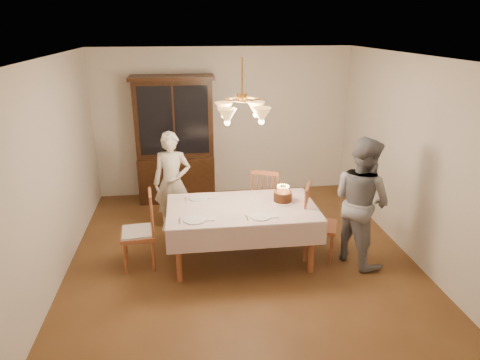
{
  "coord_description": "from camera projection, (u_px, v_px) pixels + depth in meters",
  "views": [
    {
      "loc": [
        -0.67,
        -4.96,
        2.96
      ],
      "look_at": [
        0.0,
        0.2,
        1.05
      ],
      "focal_mm": 32.0,
      "sensor_mm": 36.0,
      "label": 1
    }
  ],
  "objects": [
    {
      "name": "place_setting_near_left",
      "position": [
        196.0,
        220.0,
        5.08
      ],
      "size": [
        0.42,
        0.27,
        0.02
      ],
      "color": "white",
      "rests_on": "dining_table"
    },
    {
      "name": "ground",
      "position": [
        242.0,
        259.0,
        5.72
      ],
      "size": [
        5.0,
        5.0,
        0.0
      ],
      "primitive_type": "plane",
      "color": "#543218",
      "rests_on": "ground"
    },
    {
      "name": "chandelier",
      "position": [
        242.0,
        112.0,
        5.03
      ],
      "size": [
        0.62,
        0.62,
        0.73
      ],
      "color": "#BF8C3F",
      "rests_on": "ground"
    },
    {
      "name": "chair_left_end",
      "position": [
        138.0,
        234.0,
        5.41
      ],
      "size": [
        0.46,
        0.48,
        1.0
      ],
      "color": "brown",
      "rests_on": "ground"
    },
    {
      "name": "china_hutch",
      "position": [
        175.0,
        142.0,
        7.35
      ],
      "size": [
        1.38,
        0.54,
        2.16
      ],
      "color": "black",
      "rests_on": "ground"
    },
    {
      "name": "place_setting_far_left",
      "position": [
        200.0,
        198.0,
        5.71
      ],
      "size": [
        0.4,
        0.25,
        0.02
      ],
      "color": "white",
      "rests_on": "dining_table"
    },
    {
      "name": "place_setting_near_right",
      "position": [
        262.0,
        217.0,
        5.16
      ],
      "size": [
        0.39,
        0.24,
        0.02
      ],
      "color": "white",
      "rests_on": "dining_table"
    },
    {
      "name": "adult_in_grey",
      "position": [
        361.0,
        201.0,
        5.43
      ],
      "size": [
        0.92,
        1.0,
        1.67
      ],
      "primitive_type": "imported",
      "rotation": [
        0.0,
        0.0,
        2.0
      ],
      "color": "slate",
      "rests_on": "ground"
    },
    {
      "name": "chair_far_side",
      "position": [
        266.0,
        202.0,
        6.39
      ],
      "size": [
        0.56,
        0.55,
        1.0
      ],
      "color": "brown",
      "rests_on": "ground"
    },
    {
      "name": "room_shell",
      "position": [
        242.0,
        144.0,
        5.17
      ],
      "size": [
        5.0,
        5.0,
        5.0
      ],
      "color": "white",
      "rests_on": "ground"
    },
    {
      "name": "birthday_cake",
      "position": [
        283.0,
        197.0,
        5.58
      ],
      "size": [
        0.3,
        0.3,
        0.23
      ],
      "color": "white",
      "rests_on": "dining_table"
    },
    {
      "name": "chair_right_end",
      "position": [
        319.0,
        226.0,
        5.63
      ],
      "size": [
        0.55,
        0.56,
        1.0
      ],
      "color": "brown",
      "rests_on": "ground"
    },
    {
      "name": "dining_table",
      "position": [
        242.0,
        212.0,
        5.48
      ],
      "size": [
        1.9,
        1.1,
        0.76
      ],
      "color": "brown",
      "rests_on": "ground"
    },
    {
      "name": "elderly_woman",
      "position": [
        172.0,
        183.0,
        6.28
      ],
      "size": [
        0.59,
        0.42,
        1.52
      ],
      "primitive_type": "imported",
      "rotation": [
        0.0,
        0.0,
        -0.11
      ],
      "color": "beige",
      "rests_on": "ground"
    }
  ]
}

